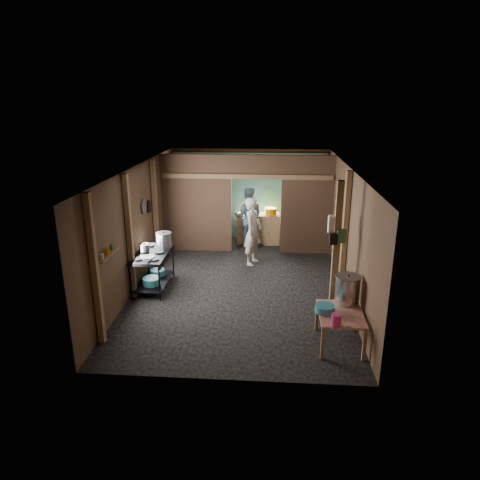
# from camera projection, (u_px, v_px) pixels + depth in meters

# --- Properties ---
(floor) EXTENTS (4.50, 7.00, 0.00)m
(floor) POSITION_uv_depth(u_px,v_px,m) (241.00, 284.00, 9.75)
(floor) COLOR black
(floor) RESTS_ON ground
(ceiling) EXTENTS (4.50, 7.00, 0.00)m
(ceiling) POSITION_uv_depth(u_px,v_px,m) (241.00, 168.00, 8.94)
(ceiling) COLOR #2A2A28
(ceiling) RESTS_ON ground
(wall_back) EXTENTS (4.50, 0.00, 2.60)m
(wall_back) POSITION_uv_depth(u_px,v_px,m) (249.00, 194.00, 12.66)
(wall_back) COLOR brown
(wall_back) RESTS_ON ground
(wall_front) EXTENTS (4.50, 0.00, 2.60)m
(wall_front) POSITION_uv_depth(u_px,v_px,m) (223.00, 300.00, 6.03)
(wall_front) COLOR brown
(wall_front) RESTS_ON ground
(wall_left) EXTENTS (0.00, 7.00, 2.60)m
(wall_left) POSITION_uv_depth(u_px,v_px,m) (138.00, 226.00, 9.50)
(wall_left) COLOR brown
(wall_left) RESTS_ON ground
(wall_right) EXTENTS (0.00, 7.00, 2.60)m
(wall_right) POSITION_uv_depth(u_px,v_px,m) (347.00, 231.00, 9.19)
(wall_right) COLOR brown
(wall_right) RESTS_ON ground
(partition_left) EXTENTS (1.85, 0.10, 2.60)m
(partition_left) POSITION_uv_depth(u_px,v_px,m) (197.00, 204.00, 11.52)
(partition_left) COLOR brown
(partition_left) RESTS_ON floor
(partition_right) EXTENTS (1.35, 0.10, 2.60)m
(partition_right) POSITION_uv_depth(u_px,v_px,m) (307.00, 206.00, 11.32)
(partition_right) COLOR brown
(partition_right) RESTS_ON floor
(partition_header) EXTENTS (1.30, 0.10, 0.60)m
(partition_header) POSITION_uv_depth(u_px,v_px,m) (257.00, 167.00, 11.10)
(partition_header) COLOR brown
(partition_header) RESTS_ON wall_back
(turquoise_panel) EXTENTS (4.40, 0.06, 2.50)m
(turquoise_panel) POSITION_uv_depth(u_px,v_px,m) (249.00, 196.00, 12.62)
(turquoise_panel) COLOR #68BEB1
(turquoise_panel) RESTS_ON wall_back
(back_counter) EXTENTS (1.20, 0.50, 0.85)m
(back_counter) POSITION_uv_depth(u_px,v_px,m) (259.00, 228.00, 12.39)
(back_counter) COLOR #967148
(back_counter) RESTS_ON floor
(wall_clock) EXTENTS (0.20, 0.03, 0.20)m
(wall_clock) POSITION_uv_depth(u_px,v_px,m) (258.00, 174.00, 12.37)
(wall_clock) COLOR silver
(wall_clock) RESTS_ON wall_back
(post_left_a) EXTENTS (0.10, 0.12, 2.60)m
(post_left_a) POSITION_uv_depth(u_px,v_px,m) (95.00, 271.00, 7.03)
(post_left_a) COLOR #967148
(post_left_a) RESTS_ON floor
(post_left_b) EXTENTS (0.10, 0.12, 2.60)m
(post_left_b) POSITION_uv_depth(u_px,v_px,m) (130.00, 237.00, 8.74)
(post_left_b) COLOR #967148
(post_left_b) RESTS_ON floor
(post_left_c) EXTENTS (0.10, 0.12, 2.60)m
(post_left_c) POSITION_uv_depth(u_px,v_px,m) (155.00, 212.00, 10.64)
(post_left_c) COLOR #967148
(post_left_c) RESTS_ON floor
(post_right) EXTENTS (0.10, 0.12, 2.60)m
(post_right) POSITION_uv_depth(u_px,v_px,m) (345.00, 233.00, 9.01)
(post_right) COLOR #967148
(post_right) RESTS_ON floor
(post_free) EXTENTS (0.12, 0.12, 2.60)m
(post_free) POSITION_uv_depth(u_px,v_px,m) (336.00, 251.00, 7.99)
(post_free) COLOR #967148
(post_free) RESTS_ON floor
(cross_beam) EXTENTS (4.40, 0.12, 0.12)m
(cross_beam) POSITION_uv_depth(u_px,v_px,m) (247.00, 176.00, 11.15)
(cross_beam) COLOR #967148
(cross_beam) RESTS_ON wall_left
(pan_lid_big) EXTENTS (0.03, 0.34, 0.34)m
(pan_lid_big) POSITION_uv_depth(u_px,v_px,m) (144.00, 206.00, 9.77)
(pan_lid_big) COLOR slate
(pan_lid_big) RESTS_ON wall_left
(pan_lid_small) EXTENTS (0.03, 0.30, 0.30)m
(pan_lid_small) POSITION_uv_depth(u_px,v_px,m) (149.00, 206.00, 10.18)
(pan_lid_small) COLOR black
(pan_lid_small) RESTS_ON wall_left
(wall_shelf) EXTENTS (0.14, 0.80, 0.03)m
(wall_shelf) POSITION_uv_depth(u_px,v_px,m) (107.00, 255.00, 7.47)
(wall_shelf) COLOR #967148
(wall_shelf) RESTS_ON wall_left
(jar_white) EXTENTS (0.07, 0.07, 0.10)m
(jar_white) POSITION_uv_depth(u_px,v_px,m) (102.00, 256.00, 7.22)
(jar_white) COLOR silver
(jar_white) RESTS_ON wall_shelf
(jar_yellow) EXTENTS (0.08, 0.08, 0.10)m
(jar_yellow) POSITION_uv_depth(u_px,v_px,m) (107.00, 251.00, 7.45)
(jar_yellow) COLOR #D47F00
(jar_yellow) RESTS_ON wall_shelf
(jar_green) EXTENTS (0.06, 0.06, 0.10)m
(jar_green) POSITION_uv_depth(u_px,v_px,m) (112.00, 247.00, 7.66)
(jar_green) COLOR #396B37
(jar_green) RESTS_ON wall_shelf
(bag_white) EXTENTS (0.22, 0.15, 0.32)m
(bag_white) POSITION_uv_depth(u_px,v_px,m) (334.00, 224.00, 7.92)
(bag_white) COLOR silver
(bag_white) RESTS_ON post_free
(bag_green) EXTENTS (0.16, 0.12, 0.24)m
(bag_green) POSITION_uv_depth(u_px,v_px,m) (341.00, 236.00, 7.83)
(bag_green) COLOR #396B37
(bag_green) RESTS_ON post_free
(bag_black) EXTENTS (0.14, 0.10, 0.20)m
(bag_black) POSITION_uv_depth(u_px,v_px,m) (334.00, 239.00, 7.84)
(bag_black) COLOR black
(bag_black) RESTS_ON post_free
(gas_range) EXTENTS (0.71, 1.38, 0.81)m
(gas_range) POSITION_uv_depth(u_px,v_px,m) (153.00, 270.00, 9.43)
(gas_range) COLOR black
(gas_range) RESTS_ON floor
(prep_table) EXTENTS (0.72, 0.99, 0.59)m
(prep_table) POSITION_uv_depth(u_px,v_px,m) (339.00, 329.00, 7.28)
(prep_table) COLOR tan
(prep_table) RESTS_ON floor
(stove_pot_large) EXTENTS (0.45, 0.45, 0.35)m
(stove_pot_large) POSITION_uv_depth(u_px,v_px,m) (164.00, 240.00, 9.64)
(stove_pot_large) COLOR #BABABE
(stove_pot_large) RESTS_ON gas_range
(stove_pot_med) EXTENTS (0.30, 0.30, 0.20)m
(stove_pot_med) POSITION_uv_depth(u_px,v_px,m) (144.00, 248.00, 9.32)
(stove_pot_med) COLOR #BABABE
(stove_pot_med) RESTS_ON gas_range
(frying_pan) EXTENTS (0.43, 0.58, 0.07)m
(frying_pan) POSITION_uv_depth(u_px,v_px,m) (147.00, 257.00, 8.96)
(frying_pan) COLOR slate
(frying_pan) RESTS_ON gas_range
(blue_tub_front) EXTENTS (0.38, 0.38, 0.16)m
(blue_tub_front) POSITION_uv_depth(u_px,v_px,m) (151.00, 281.00, 9.31)
(blue_tub_front) COLOR teal
(blue_tub_front) RESTS_ON gas_range
(blue_tub_back) EXTENTS (0.33, 0.33, 0.13)m
(blue_tub_back) POSITION_uv_depth(u_px,v_px,m) (158.00, 272.00, 9.81)
(blue_tub_back) COLOR teal
(blue_tub_back) RESTS_ON gas_range
(stock_pot) EXTENTS (0.44, 0.44, 0.51)m
(stock_pot) POSITION_uv_depth(u_px,v_px,m) (347.00, 290.00, 7.49)
(stock_pot) COLOR #BABABE
(stock_pot) RESTS_ON prep_table
(wash_basin) EXTENTS (0.41, 0.41, 0.12)m
(wash_basin) POSITION_uv_depth(u_px,v_px,m) (325.00, 309.00, 7.19)
(wash_basin) COLOR teal
(wash_basin) RESTS_ON prep_table
(pink_bucket) EXTENTS (0.16, 0.16, 0.19)m
(pink_bucket) POSITION_uv_depth(u_px,v_px,m) (336.00, 320.00, 6.77)
(pink_bucket) COLOR #CF2C82
(pink_bucket) RESTS_ON prep_table
(knife) EXTENTS (0.30, 0.05, 0.01)m
(knife) POSITION_uv_depth(u_px,v_px,m) (342.00, 327.00, 6.72)
(knife) COLOR #BABABE
(knife) RESTS_ON prep_table
(yellow_tub) EXTENTS (0.33, 0.33, 0.18)m
(yellow_tub) POSITION_uv_depth(u_px,v_px,m) (271.00, 211.00, 12.21)
(yellow_tub) COLOR #D47F00
(yellow_tub) RESTS_ON back_counter
(red_cup) EXTENTS (0.11, 0.11, 0.13)m
(red_cup) POSITION_uv_depth(u_px,v_px,m) (245.00, 212.00, 12.27)
(red_cup) COLOR #B4000A
(red_cup) RESTS_ON back_counter
(cook) EXTENTS (0.57, 0.71, 1.68)m
(cook) POSITION_uv_depth(u_px,v_px,m) (253.00, 231.00, 10.71)
(cook) COLOR beige
(cook) RESTS_ON floor
(worker_back) EXTENTS (0.86, 0.69, 1.66)m
(worker_back) POSITION_uv_depth(u_px,v_px,m) (248.00, 217.00, 12.05)
(worker_back) COLOR slate
(worker_back) RESTS_ON floor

